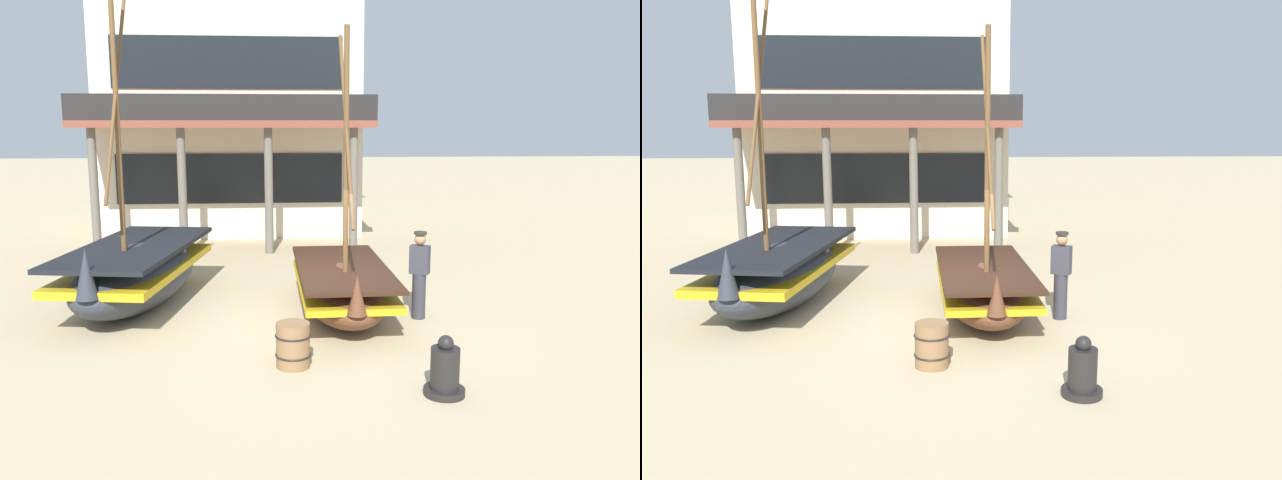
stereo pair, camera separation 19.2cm
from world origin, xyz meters
TOP-DOWN VIEW (x-y plane):
  - ground_plane at (0.00, 0.00)m, footprint 120.00×120.00m
  - fishing_boat_near_left at (-3.73, 1.49)m, footprint 2.71×5.10m
  - fishing_boat_centre_large at (0.39, 0.55)m, footprint 1.76×4.35m
  - fisherman_by_hull at (1.83, 0.15)m, footprint 0.42×0.36m
  - capstan_winch at (1.37, -3.41)m, footprint 0.57×0.57m
  - wooden_barrel at (-0.67, -2.20)m, footprint 0.56×0.56m
  - harbor_building_main at (-2.21, 12.42)m, footprint 8.80×9.72m

SIDE VIEW (x-z plane):
  - ground_plane at x=0.00m, z-range 0.00..0.00m
  - capstan_winch at x=1.37m, z-range -0.09..0.76m
  - wooden_barrel at x=-0.67m, z-range 0.00..0.70m
  - fishing_boat_centre_large at x=0.39m, z-range -2.15..3.24m
  - fishing_boat_near_left at x=-3.73m, z-range -2.45..3.86m
  - fisherman_by_hull at x=1.83m, z-range -0.01..1.68m
  - harbor_building_main at x=-2.21m, z-range -0.01..11.01m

